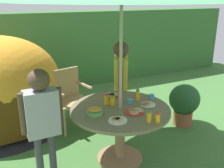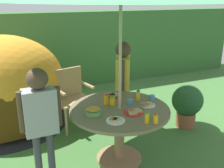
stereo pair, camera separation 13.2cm
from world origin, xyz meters
name	(u,v)px [view 2 (the right image)]	position (x,y,z in m)	size (l,w,h in m)	color
ground_plane	(119,159)	(0.00, 0.00, -0.01)	(10.00, 10.00, 0.02)	#3D6B33
hedge_backdrop	(60,49)	(0.00, 3.18, 0.82)	(9.00, 0.70, 1.63)	#33602D
garden_table	(120,120)	(0.00, 0.00, 0.54)	(1.18, 1.18, 0.70)	#93704C
wooden_chair	(70,94)	(-0.30, 1.16, 0.51)	(0.61, 0.54, 0.90)	tan
dome_tent	(2,82)	(-1.25, 1.60, 0.70)	(2.05, 2.05, 1.41)	orange
potted_plant	(187,103)	(1.33, 0.39, 0.38)	(0.48, 0.48, 0.67)	brown
child_in_yellow_shirt	(123,74)	(0.40, 0.75, 0.86)	(0.33, 0.41, 1.35)	#3F3F47
child_in_grey_shirt	(40,112)	(-0.91, -0.01, 0.82)	(0.44, 0.22, 1.29)	#3F3F47
snack_bowl	(93,111)	(-0.34, -0.03, 0.74)	(0.18, 0.18, 0.08)	#66B259
plate_front_edge	(147,105)	(0.34, -0.06, 0.71)	(0.18, 0.18, 0.03)	white
plate_mid_right	(113,95)	(0.08, 0.38, 0.71)	(0.18, 0.18, 0.03)	red
plate_center_back	(115,120)	(-0.18, -0.29, 0.71)	(0.20, 0.20, 0.03)	white
plate_mid_left	(134,112)	(0.09, -0.18, 0.71)	(0.23, 0.23, 0.03)	red
juice_bottle_near_left	(138,96)	(0.32, 0.14, 0.76)	(0.05, 0.05, 0.13)	yellow
juice_bottle_near_right	(112,101)	(-0.04, 0.13, 0.75)	(0.06, 0.06, 0.12)	yellow
juice_bottle_far_left	(138,92)	(0.38, 0.24, 0.75)	(0.05, 0.05, 0.13)	yellow
juice_bottle_far_right	(106,99)	(-0.10, 0.18, 0.76)	(0.06, 0.06, 0.13)	yellow
juice_bottle_center_front	(147,118)	(0.10, -0.45, 0.75)	(0.05, 0.05, 0.13)	yellow
juice_bottle_back_edge	(156,119)	(0.18, -0.49, 0.75)	(0.05, 0.05, 0.11)	yellow
cup_near	(130,102)	(0.17, 0.07, 0.72)	(0.07, 0.07, 0.06)	#4C99D8
cup_far	(152,98)	(0.49, 0.08, 0.73)	(0.07, 0.07, 0.06)	#4C99D8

